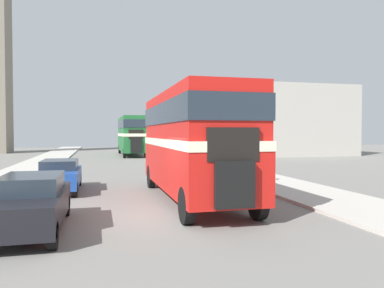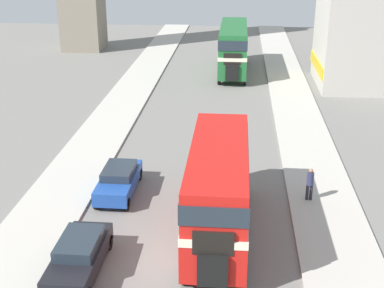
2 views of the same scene
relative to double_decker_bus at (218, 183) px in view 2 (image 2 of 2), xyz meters
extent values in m
plane|color=slate|center=(-1.54, -2.83, -2.48)|extent=(120.00, 120.00, 0.00)
cube|color=#B7B2A8|center=(5.21, -2.83, -2.42)|extent=(3.50, 120.00, 0.12)
cube|color=#B7B2A8|center=(-8.29, -2.83, -2.42)|extent=(3.50, 120.00, 0.12)
cube|color=red|center=(0.00, 0.02, -1.16)|extent=(2.51, 9.30, 1.61)
cube|color=beige|center=(0.00, 0.02, -0.22)|extent=(2.54, 9.34, 0.29)
cube|color=red|center=(0.00, 0.02, 0.81)|extent=(2.46, 9.11, 1.75)
cube|color=#232D38|center=(0.00, 0.02, 0.89)|extent=(2.54, 9.20, 0.79)
cube|color=black|center=(0.00, -4.73, -1.24)|extent=(1.13, 0.20, 1.28)
cube|color=black|center=(0.00, -4.59, -0.16)|extent=(1.51, 0.12, 0.93)
cylinder|color=black|center=(-1.12, -3.75, -1.94)|extent=(0.28, 1.09, 1.09)
cylinder|color=black|center=(1.12, -3.75, -1.94)|extent=(0.28, 1.09, 1.09)
cylinder|color=black|center=(-1.12, 3.69, -1.94)|extent=(0.28, 1.09, 1.09)
cylinder|color=black|center=(1.12, 3.69, -1.94)|extent=(0.28, 1.09, 1.09)
cube|color=#1E602D|center=(0.19, 29.99, -1.10)|extent=(2.52, 10.97, 1.74)
cube|color=beige|center=(0.19, 29.99, -0.07)|extent=(2.55, 11.02, 0.32)
cube|color=#1E602D|center=(0.19, 29.99, 1.03)|extent=(2.47, 10.75, 1.90)
cube|color=#232D38|center=(0.19, 29.99, 1.13)|extent=(2.55, 10.86, 0.85)
cube|color=black|center=(0.19, 24.40, -1.19)|extent=(1.14, 0.20, 1.39)
cube|color=black|center=(0.19, 24.55, -0.01)|extent=(1.51, 0.12, 1.01)
cylinder|color=black|center=(-0.93, 25.37, -1.94)|extent=(0.28, 1.09, 1.09)
cylinder|color=black|center=(1.31, 25.37, -1.94)|extent=(0.28, 1.09, 1.09)
cylinder|color=black|center=(-0.93, 34.49, -1.94)|extent=(0.28, 1.09, 1.09)
cylinder|color=black|center=(1.31, 34.49, -1.94)|extent=(0.28, 1.09, 1.09)
cube|color=black|center=(-5.34, -3.52, -1.82)|extent=(1.71, 4.50, 0.75)
cube|color=#232D38|center=(-5.34, -3.34, -1.21)|extent=(1.51, 2.34, 0.46)
cylinder|color=black|center=(-6.10, -1.72, -2.16)|extent=(0.20, 0.64, 0.64)
cylinder|color=black|center=(-4.58, -1.72, -2.16)|extent=(0.20, 0.64, 0.64)
cube|color=#1E479E|center=(-5.28, 3.52, -1.84)|extent=(1.71, 4.37, 0.71)
cube|color=#232D38|center=(-5.28, 3.69, -1.28)|extent=(1.51, 2.27, 0.42)
cylinder|color=black|center=(-6.03, 1.78, -2.16)|extent=(0.20, 0.64, 0.64)
cylinder|color=black|center=(-4.52, 1.78, -2.16)|extent=(0.20, 0.64, 0.64)
cylinder|color=black|center=(-6.03, 5.25, -2.16)|extent=(0.20, 0.64, 0.64)
cylinder|color=black|center=(-4.52, 5.25, -2.16)|extent=(0.20, 0.64, 0.64)
cylinder|color=#282833|center=(4.36, 3.43, -1.95)|extent=(0.15, 0.15, 0.82)
cylinder|color=#282833|center=(4.55, 3.43, -1.95)|extent=(0.15, 0.15, 0.82)
cylinder|color=navy|center=(4.45, 3.43, -1.21)|extent=(0.34, 0.34, 0.65)
sphere|color=#9E7051|center=(4.45, 3.43, -0.78)|extent=(0.22, 0.22, 0.22)
cube|color=gold|center=(7.64, 26.32, -0.70)|extent=(0.12, 7.80, 0.97)
camera|label=1|loc=(-3.57, -14.22, 0.16)|focal=35.00mm
camera|label=2|loc=(0.67, -21.02, 10.21)|focal=50.00mm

